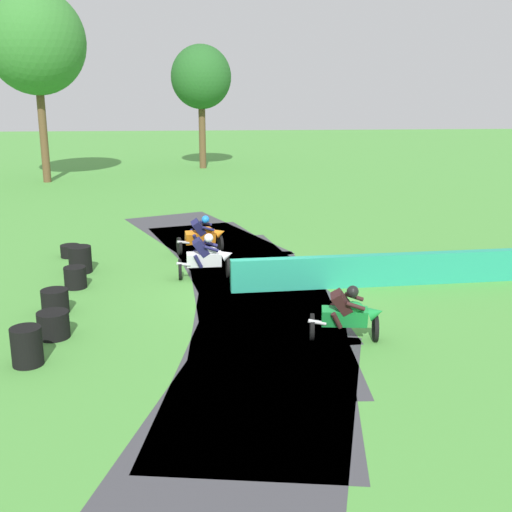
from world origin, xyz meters
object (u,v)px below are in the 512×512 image
at_px(motorcycle_lead_green, 348,314).
at_px(traffic_cone, 430,262).
at_px(tire_stack_extra_b, 71,251).
at_px(tire_stack_near, 27,346).
at_px(motorcycle_chase_white, 207,257).
at_px(motorcycle_trailing_orange, 203,235).
at_px(tire_stack_mid_a, 53,325).
at_px(tire_stack_mid_b, 55,301).
at_px(tire_stack_extra_a, 80,259).
at_px(tire_stack_far, 75,277).

bearing_deg(motorcycle_lead_green, traffic_cone, 55.68).
bearing_deg(tire_stack_extra_b, tire_stack_near, -84.30).
distance_m(motorcycle_chase_white, motorcycle_trailing_orange, 2.87).
xyz_separation_m(tire_stack_mid_a, tire_stack_mid_b, (-0.33, 1.62, -0.00)).
relative_size(motorcycle_chase_white, tire_stack_extra_a, 2.10).
relative_size(motorcycle_trailing_orange, tire_stack_extra_b, 2.69).
bearing_deg(tire_stack_near, tire_stack_extra_b, 95.70).
distance_m(tire_stack_near, tire_stack_extra_a, 6.62).
relative_size(tire_stack_extra_a, traffic_cone, 1.82).
bearing_deg(tire_stack_mid_b, tire_stack_extra_b, 97.53).
relative_size(tire_stack_mid_b, tire_stack_extra_a, 0.84).
xyz_separation_m(motorcycle_trailing_orange, traffic_cone, (6.95, -2.36, -0.41)).
height_order(tire_stack_mid_a, tire_stack_mid_b, same).
xyz_separation_m(motorcycle_chase_white, traffic_cone, (6.81, 0.50, -0.44)).
xyz_separation_m(tire_stack_mid_a, traffic_cone, (10.24, 4.73, -0.08)).
relative_size(motorcycle_chase_white, tire_stack_near, 2.10).
bearing_deg(tire_stack_extra_a, motorcycle_trailing_orange, 27.57).
relative_size(motorcycle_chase_white, traffic_cone, 3.83).
xyz_separation_m(motorcycle_trailing_orange, tire_stack_extra_a, (-3.66, -1.91, -0.23)).
xyz_separation_m(tire_stack_mid_a, tire_stack_extra_b, (-1.04, 7.00, -0.10)).
relative_size(tire_stack_near, tire_stack_extra_a, 1.00).
height_order(tire_stack_mid_a, tire_stack_extra_b, tire_stack_mid_a).
xyz_separation_m(motorcycle_lead_green, motorcycle_trailing_orange, (-3.23, 7.80, -0.01)).
xyz_separation_m(motorcycle_lead_green, traffic_cone, (3.71, 5.44, -0.42)).
bearing_deg(motorcycle_trailing_orange, traffic_cone, -18.79).
relative_size(motorcycle_lead_green, tire_stack_far, 2.78).
bearing_deg(tire_stack_mid_a, tire_stack_extra_a, 94.08).
height_order(motorcycle_lead_green, tire_stack_extra_b, motorcycle_lead_green).
bearing_deg(tire_stack_far, tire_stack_extra_a, 95.43).
xyz_separation_m(tire_stack_extra_a, tire_stack_extra_b, (-0.67, 1.82, -0.20)).
bearing_deg(motorcycle_lead_green, motorcycle_chase_white, 122.13).
distance_m(motorcycle_trailing_orange, tire_stack_near, 9.22).
distance_m(motorcycle_chase_white, tire_stack_mid_a, 5.45).
distance_m(motorcycle_lead_green, tire_stack_extra_a, 9.07).
bearing_deg(tire_stack_mid_a, tire_stack_mid_b, 101.33).
height_order(motorcycle_chase_white, tire_stack_extra_a, motorcycle_chase_white).
relative_size(tire_stack_near, tire_stack_mid_a, 1.12).
bearing_deg(tire_stack_near, tire_stack_mid_a, 82.26).
distance_m(tire_stack_far, traffic_cone, 10.52).
xyz_separation_m(tire_stack_near, tire_stack_mid_b, (-0.13, 3.06, -0.10)).
distance_m(motorcycle_lead_green, motorcycle_trailing_orange, 8.45).
distance_m(motorcycle_trailing_orange, tire_stack_extra_b, 4.35).
relative_size(tire_stack_mid_b, traffic_cone, 1.52).
bearing_deg(tire_stack_extra_b, motorcycle_trailing_orange, 1.26).
bearing_deg(tire_stack_near, motorcycle_chase_white, 57.35).
relative_size(tire_stack_mid_a, traffic_cone, 1.62).
xyz_separation_m(tire_stack_near, tire_stack_mid_a, (0.19, 1.43, -0.10)).
xyz_separation_m(tire_stack_mid_b, tire_stack_extra_b, (-0.71, 5.37, -0.10)).
relative_size(motorcycle_trailing_orange, traffic_cone, 3.91).
relative_size(motorcycle_trailing_orange, tire_stack_mid_b, 2.57).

